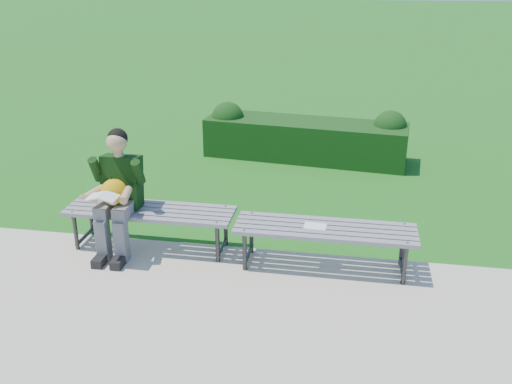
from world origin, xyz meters
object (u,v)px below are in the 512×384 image
hedge (305,137)px  bench_left (150,214)px  bench_right (325,232)px  seated_boy (117,189)px  paper_sheet (315,226)px

hedge → bench_left: (-1.35, -3.32, 0.07)m
bench_right → seated_boy: (-2.17, 0.02, 0.30)m
hedge → paper_sheet: size_ratio=13.96×
seated_boy → bench_left: bearing=18.3°
bench_right → bench_left: bearing=176.2°
bench_right → seated_boy: 2.19m
bench_left → bench_right: 1.87m
hedge → bench_right: bearing=-81.5°
hedge → seated_boy: 3.81m
hedge → paper_sheet: (0.42, -3.44, 0.13)m
hedge → bench_right: 3.48m
hedge → seated_boy: bearing=-115.8°
hedge → paper_sheet: 3.47m
hedge → seated_boy: size_ratio=2.42×
hedge → bench_left: bearing=-112.1°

